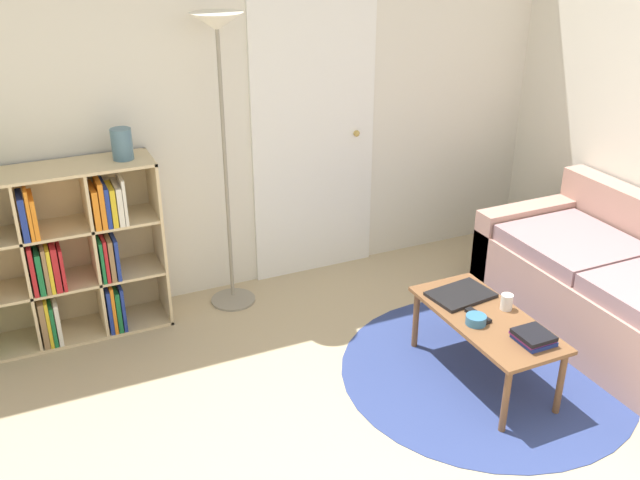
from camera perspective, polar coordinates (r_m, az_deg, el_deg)
name	(u,v)px	position (r m, az deg, el deg)	size (l,w,h in m)	color
wall_back	(255,99)	(4.68, -5.25, 11.15)	(7.32, 0.11, 2.60)	silver
rug	(486,371)	(4.24, 13.10, -10.16)	(1.65, 1.65, 0.01)	navy
bookshelf	(52,257)	(4.49, -20.68, -1.29)	(1.20, 0.34, 1.08)	beige
floor_lamp	(220,70)	(4.30, -8.04, 13.31)	(0.31, 0.31, 1.87)	gray
couch	(629,296)	(4.68, 23.50, -4.12)	(0.87, 1.81, 0.79)	tan
coffee_table	(486,324)	(4.01, 13.13, -6.56)	(0.43, 0.93, 0.40)	brown
laptop	(461,295)	(4.14, 11.20, -4.31)	(0.37, 0.28, 0.02)	black
bowl	(476,320)	(3.89, 12.37, -6.25)	(0.11, 0.11, 0.05)	teal
book_stack_on_table	(534,337)	(3.81, 16.71, -7.45)	(0.18, 0.19, 0.06)	navy
cup	(507,302)	(4.06, 14.71, -4.82)	(0.07, 0.07, 0.09)	white
remote	(478,316)	(3.96, 12.54, -5.92)	(0.07, 0.17, 0.02)	black
vase_on_shelf	(122,144)	(4.30, -15.57, 7.41)	(0.12, 0.12, 0.18)	slate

